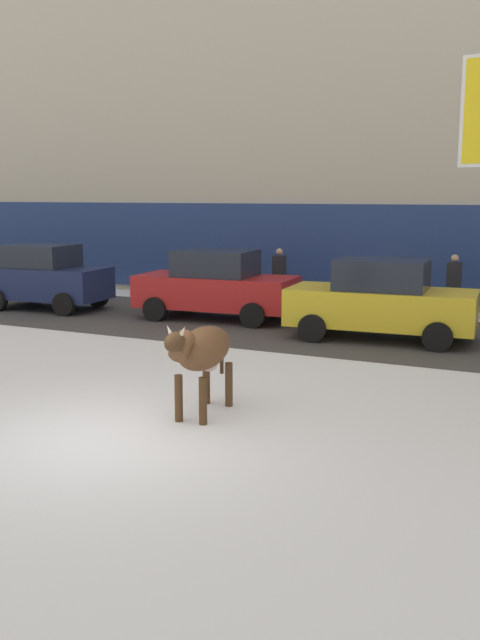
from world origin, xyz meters
TOP-DOWN VIEW (x-y plane):
  - ground_plane at (0.00, 0.00)m, footprint 120.00×120.00m
  - road_strip at (0.00, 8.71)m, footprint 60.00×5.60m
  - building_facade at (0.00, 15.90)m, footprint 44.00×6.10m
  - cow_brown at (0.71, 1.48)m, footprint 0.69×1.91m
  - car_navy_hatchback at (-8.17, 8.45)m, footprint 3.62×2.13m
  - car_red_sedan at (-2.96, 9.05)m, footprint 4.32×2.23m
  - car_yellow_sedan at (1.69, 8.24)m, footprint 4.32×2.23m
  - pedestrian_by_cars at (-2.22, 11.67)m, footprint 0.36×0.24m
  - pedestrian_far_left at (2.76, 11.67)m, footprint 0.36×0.24m

SIDE VIEW (x-z plane):
  - ground_plane at x=0.00m, z-range 0.00..0.00m
  - road_strip at x=0.00m, z-range 0.00..0.01m
  - pedestrian_by_cars at x=-2.22m, z-range 0.01..1.74m
  - pedestrian_far_left at x=2.76m, z-range 0.01..1.74m
  - car_red_sedan at x=-2.96m, z-range -0.01..1.83m
  - car_yellow_sedan at x=1.69m, z-range -0.01..1.83m
  - car_navy_hatchback at x=-8.17m, z-range 0.00..1.86m
  - cow_brown at x=0.71m, z-range 0.22..1.76m
  - building_facade at x=0.00m, z-range -0.02..12.98m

